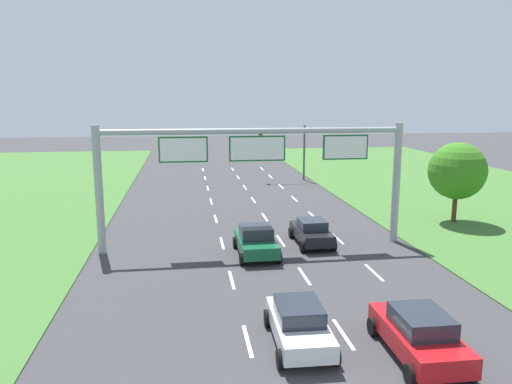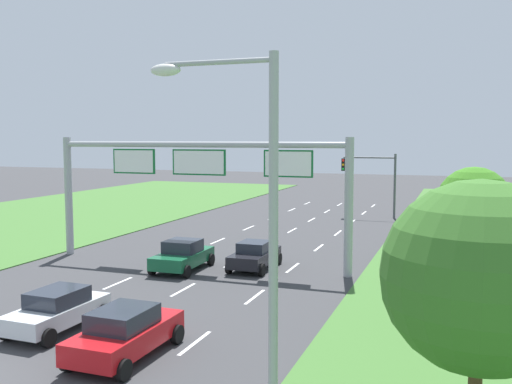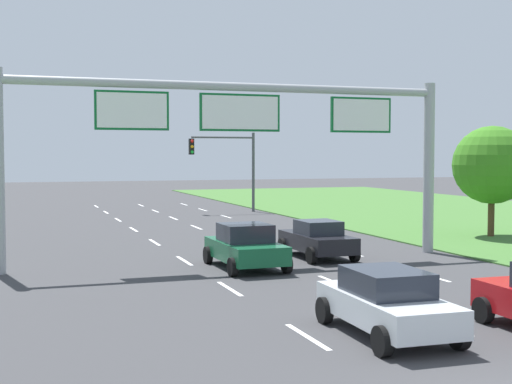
{
  "view_description": "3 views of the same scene",
  "coord_description": "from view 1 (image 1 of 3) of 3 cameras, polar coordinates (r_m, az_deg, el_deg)",
  "views": [
    {
      "loc": [
        -3.75,
        -10.15,
        8.47
      ],
      "look_at": [
        0.36,
        18.65,
        2.88
      ],
      "focal_mm": 35.0,
      "sensor_mm": 36.0,
      "label": 1
    },
    {
      "loc": [
        13.55,
        -10.99,
        6.94
      ],
      "look_at": [
        2.09,
        20.96,
        3.73
      ],
      "focal_mm": 40.0,
      "sensor_mm": 36.0,
      "label": 2
    },
    {
      "loc": [
        -7.94,
        -8.51,
        4.08
      ],
      "look_at": [
        0.61,
        16.42,
        2.68
      ],
      "focal_mm": 50.0,
      "sensor_mm": 36.0,
      "label": 3
    }
  ],
  "objects": [
    {
      "name": "lane_dashes_inner_left",
      "position": [
        26.62,
        -3.41,
        -7.69
      ],
      "size": [
        0.14,
        68.4,
        0.01
      ],
      "color": "white",
      "rests_on": "ground_plane"
    },
    {
      "name": "lane_dashes_inner_right",
      "position": [
        27.11,
        4.04,
        -7.35
      ],
      "size": [
        0.14,
        68.4,
        0.01
      ],
      "color": "white",
      "rests_on": "ground_plane"
    },
    {
      "name": "lane_dashes_slip",
      "position": [
        28.03,
        11.11,
        -6.92
      ],
      "size": [
        0.14,
        68.4,
        0.01
      ],
      "color": "white",
      "rests_on": "ground_plane"
    },
    {
      "name": "car_near_red",
      "position": [
        17.86,
        4.93,
        -14.73
      ],
      "size": [
        2.1,
        4.13,
        1.5
      ],
      "rotation": [
        0.0,
        0.0,
        -0.03
      ],
      "color": "silver",
      "rests_on": "ground_plane"
    },
    {
      "name": "car_lead_silver",
      "position": [
        29.21,
        6.38,
        -4.54
      ],
      "size": [
        2.02,
        4.04,
        1.48
      ],
      "rotation": [
        0.0,
        0.0,
        0.01
      ],
      "color": "black",
      "rests_on": "ground_plane"
    },
    {
      "name": "car_mid_lane",
      "position": [
        27.08,
        0.0,
        -5.61
      ],
      "size": [
        2.21,
        4.15,
        1.59
      ],
      "rotation": [
        0.0,
        0.0,
        0.01
      ],
      "color": "#145633",
      "rests_on": "ground_plane"
    },
    {
      "name": "car_far_ahead",
      "position": [
        17.86,
        18.14,
        -15.13
      ],
      "size": [
        2.22,
        4.33,
        1.6
      ],
      "rotation": [
        0.0,
        0.0,
        -0.02
      ],
      "color": "red",
      "rests_on": "ground_plane"
    },
    {
      "name": "sign_gantry",
      "position": [
        27.71,
        -0.01,
        3.56
      ],
      "size": [
        17.24,
        0.44,
        7.0
      ],
      "color": "#9EA0A5",
      "rests_on": "ground_plane"
    },
    {
      "name": "traffic_light_mast",
      "position": [
        50.72,
        3.41,
        5.65
      ],
      "size": [
        4.76,
        0.49,
        5.6
      ],
      "color": "#47494F",
      "rests_on": "ground_plane"
    },
    {
      "name": "roadside_tree_far",
      "position": [
        36.06,
        22.01,
        2.23
      ],
      "size": [
        3.82,
        3.82,
        5.47
      ],
      "color": "#513823",
      "rests_on": "ground_plane"
    }
  ]
}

